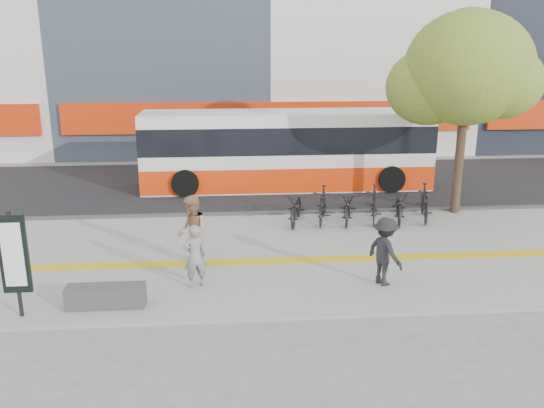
{
  "coord_description": "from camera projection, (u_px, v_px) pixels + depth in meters",
  "views": [
    {
      "loc": [
        -0.02,
        -11.98,
        5.34
      ],
      "look_at": [
        1.1,
        2.0,
        1.27
      ],
      "focal_mm": 36.94,
      "sensor_mm": 36.0,
      "label": 1
    }
  ],
  "objects": [
    {
      "name": "sidewalk",
      "position": [
        231.0,
        256.0,
        14.38
      ],
      "size": [
        40.0,
        7.0,
        0.08
      ],
      "primitive_type": "cube",
      "color": "slate",
      "rests_on": "ground"
    },
    {
      "name": "tactile_strip",
      "position": [
        231.0,
        262.0,
        13.89
      ],
      "size": [
        40.0,
        0.45,
        0.01
      ],
      "primitive_type": "cube",
      "color": "gold",
      "rests_on": "sidewalk"
    },
    {
      "name": "pedestrian_dark",
      "position": [
        385.0,
        251.0,
        12.45
      ],
      "size": [
        0.98,
        1.16,
        1.56
      ],
      "primitive_type": "imported",
      "rotation": [
        0.0,
        0.0,
        2.05
      ],
      "color": "black",
      "rests_on": "sidewalk"
    },
    {
      "name": "curb",
      "position": [
        230.0,
        215.0,
        17.72
      ],
      "size": [
        40.0,
        0.25,
        0.14
      ],
      "primitive_type": "cube",
      "color": "#323235",
      "rests_on": "ground"
    },
    {
      "name": "signboard",
      "position": [
        14.0,
        256.0,
        10.81
      ],
      "size": [
        0.55,
        0.1,
        2.2
      ],
      "color": "black",
      "rests_on": "sidewalk"
    },
    {
      "name": "seated_woman",
      "position": [
        195.0,
        256.0,
        12.33
      ],
      "size": [
        0.61,
        0.5,
        1.45
      ],
      "primitive_type": "imported",
      "rotation": [
        0.0,
        0.0,
        3.47
      ],
      "color": "black",
      "rests_on": "sidewalk"
    },
    {
      "name": "bicycle_row",
      "position": [
        360.0,
        205.0,
        16.92
      ],
      "size": [
        4.96,
        1.97,
        1.09
      ],
      "color": "black",
      "rests_on": "sidewalk"
    },
    {
      "name": "street_tree",
      "position": [
        465.0,
        71.0,
        16.86
      ],
      "size": [
        4.4,
        3.8,
        6.31
      ],
      "color": "#372519",
      "rests_on": "sidewalk"
    },
    {
      "name": "bus",
      "position": [
        287.0,
        152.0,
        20.87
      ],
      "size": [
        10.65,
        2.53,
        2.84
      ],
      "color": "silver",
      "rests_on": "street"
    },
    {
      "name": "pedestrian_tan",
      "position": [
        192.0,
        232.0,
        13.38
      ],
      "size": [
        0.83,
        0.98,
        1.78
      ],
      "primitive_type": "imported",
      "rotation": [
        0.0,
        0.0,
        -1.38
      ],
      "color": "#9E7355",
      "rests_on": "sidewalk"
    },
    {
      "name": "street",
      "position": [
        229.0,
        185.0,
        21.56
      ],
      "size": [
        40.0,
        8.0,
        0.06
      ],
      "primitive_type": "cube",
      "color": "black",
      "rests_on": "ground"
    },
    {
      "name": "ground",
      "position": [
        232.0,
        282.0,
        12.95
      ],
      "size": [
        120.0,
        120.0,
        0.0
      ],
      "primitive_type": "plane",
      "color": "slate",
      "rests_on": "ground"
    },
    {
      "name": "bench",
      "position": [
        106.0,
        296.0,
        11.52
      ],
      "size": [
        1.6,
        0.45,
        0.45
      ],
      "primitive_type": "cube",
      "color": "#323235",
      "rests_on": "sidewalk"
    }
  ]
}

